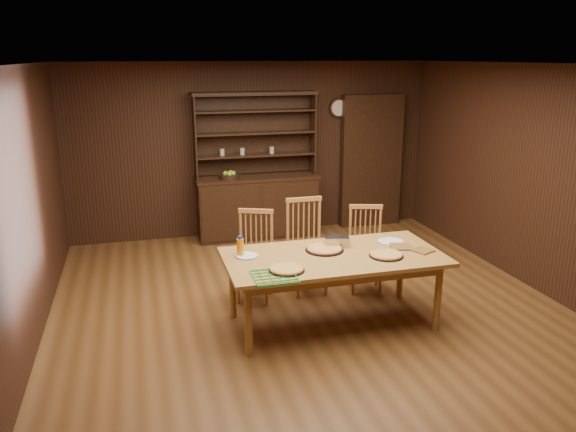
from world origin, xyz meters
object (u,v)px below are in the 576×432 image
object	(u,v)px
china_hutch	(257,198)
chair_right	(365,245)
juice_bottle	(240,247)
chair_left	(255,252)
chair_center	(306,242)
dining_table	(333,261)

from	to	relation	value
china_hutch	chair_right	size ratio (longest dim) A/B	2.17
china_hutch	juice_bottle	world-z (taller)	china_hutch
chair_left	chair_center	bearing A→B (deg)	27.30
chair_center	juice_bottle	world-z (taller)	chair_center
chair_left	china_hutch	bearing A→B (deg)	99.18
china_hutch	chair_left	size ratio (longest dim) A/B	2.13
chair_left	dining_table	bearing A→B (deg)	-32.28
dining_table	chair_center	size ratio (longest dim) A/B	1.99
dining_table	juice_bottle	xyz separation A→B (m)	(-0.91, 0.22, 0.16)
chair_center	chair_right	size ratio (longest dim) A/B	1.10
chair_right	juice_bottle	world-z (taller)	chair_right
china_hutch	chair_left	distance (m)	2.25
dining_table	chair_right	distance (m)	1.05
dining_table	chair_center	world-z (taller)	chair_center
china_hutch	chair_right	world-z (taller)	china_hutch
chair_left	chair_center	world-z (taller)	chair_center
dining_table	chair_left	world-z (taller)	chair_left
chair_left	chair_right	bearing A→B (deg)	18.07
dining_table	chair_right	bearing A→B (deg)	48.79
chair_left	chair_center	distance (m)	0.62
chair_center	chair_right	xyz separation A→B (m)	(0.69, -0.15, -0.05)
china_hutch	dining_table	bearing A→B (deg)	-87.72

